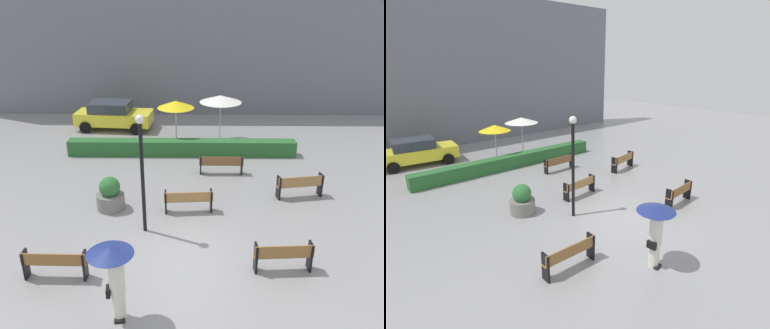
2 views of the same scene
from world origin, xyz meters
TOP-DOWN VIEW (x-y plane):
  - ground_plane at (0.00, 0.00)m, footprint 60.00×60.00m
  - bench_near_left at (-3.37, -0.93)m, footprint 1.77×0.35m
  - bench_mid_center at (0.19, 2.83)m, footprint 1.75×0.47m
  - bench_back_row at (1.52, 6.18)m, footprint 1.88×0.33m
  - bench_far_right at (4.40, 4.03)m, footprint 1.82×0.66m
  - bench_near_right at (2.92, -0.51)m, footprint 1.67×0.44m
  - pedestrian_with_umbrella at (-1.41, -2.38)m, footprint 1.10×1.10m
  - planter_pot at (-2.63, 3.07)m, footprint 1.01×1.01m
  - lamp_post at (-1.21, 1.58)m, footprint 0.28×0.28m
  - patio_umbrella_yellow at (-0.57, 9.63)m, footprint 1.82×1.82m
  - patio_umbrella_white at (1.66, 10.43)m, footprint 2.13×2.13m
  - hedge_strip at (-0.25, 8.40)m, footprint 10.83×0.70m
  - building_facade at (0.00, 16.00)m, footprint 28.00×1.20m
  - parked_car at (-4.25, 12.40)m, footprint 4.33×2.26m

SIDE VIEW (x-z plane):
  - ground_plane at x=0.00m, z-range 0.00..0.00m
  - hedge_strip at x=-0.25m, z-range 0.00..0.73m
  - bench_back_row at x=1.52m, z-range 0.08..0.90m
  - bench_mid_center at x=0.19m, z-range 0.08..0.90m
  - bench_near_left at x=-3.37m, z-range 0.09..0.95m
  - bench_near_right at x=2.92m, z-range 0.09..0.97m
  - planter_pot at x=-2.63m, z-range -0.09..1.14m
  - bench_far_right at x=4.40m, z-range 0.09..0.99m
  - parked_car at x=-4.25m, z-range 0.03..1.60m
  - pedestrian_with_umbrella at x=-1.41m, z-range 0.36..2.37m
  - patio_umbrella_yellow at x=-0.57m, z-range 0.99..3.33m
  - patio_umbrella_white at x=1.66m, z-range 1.03..3.46m
  - lamp_post at x=-1.21m, z-range 0.44..4.40m
  - building_facade at x=0.00m, z-range 0.00..10.47m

